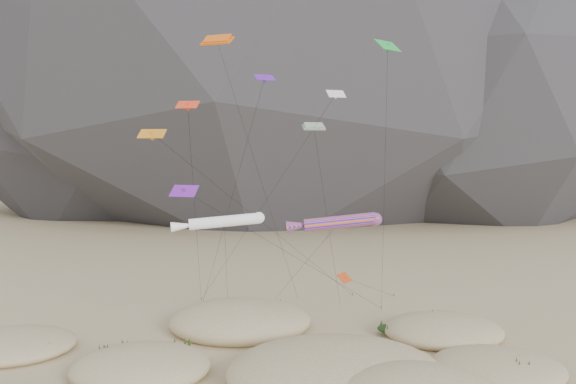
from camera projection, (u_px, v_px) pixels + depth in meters
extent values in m
ellipsoid|color=#2B2B30|center=(129.00, 51.00, 155.30)|extent=(136.20, 127.83, 116.00)
ellipsoid|color=black|center=(476.00, 69.00, 147.76)|extent=(130.55, 126.41, 100.00)
ellipsoid|color=#CCB789|center=(141.00, 367.00, 42.67)|extent=(10.64, 9.04, 2.79)
ellipsoid|color=#CCB789|center=(336.00, 373.00, 41.06)|extent=(16.20, 13.77, 3.80)
ellipsoid|color=#CCB789|center=(497.00, 368.00, 42.99)|extent=(10.33, 8.78, 2.08)
ellipsoid|color=#CCB789|center=(240.00, 321.00, 53.67)|extent=(13.55, 11.52, 3.50)
ellipsoid|color=#CCB789|center=(443.00, 330.00, 51.48)|extent=(10.95, 9.30, 2.58)
ellipsoid|color=#CCB789|center=(12.00, 345.00, 47.84)|extent=(10.65, 9.05, 2.20)
ellipsoid|color=black|center=(119.00, 355.00, 44.83)|extent=(2.52, 2.16, 0.76)
ellipsoid|color=black|center=(180.00, 354.00, 45.20)|extent=(2.27, 1.94, 0.68)
ellipsoid|color=black|center=(308.00, 369.00, 41.16)|extent=(3.13, 2.68, 0.94)
ellipsoid|color=black|center=(358.00, 354.00, 44.39)|extent=(2.55, 2.18, 0.76)
ellipsoid|color=black|center=(274.00, 371.00, 41.26)|extent=(2.60, 2.22, 0.78)
ellipsoid|color=black|center=(527.00, 371.00, 42.02)|extent=(2.10, 1.79, 0.63)
ellipsoid|color=black|center=(256.00, 320.00, 53.24)|extent=(3.24, 2.77, 0.97)
ellipsoid|color=black|center=(265.00, 330.00, 50.72)|extent=(2.31, 1.98, 0.69)
ellipsoid|color=black|center=(425.00, 323.00, 53.24)|extent=(2.25, 1.93, 0.68)
ellipsoid|color=black|center=(390.00, 329.00, 51.92)|extent=(2.29, 1.96, 0.69)
ellipsoid|color=black|center=(3.00, 343.00, 48.28)|extent=(2.37, 2.03, 0.71)
ellipsoid|color=black|center=(43.00, 352.00, 46.52)|extent=(1.84, 1.58, 0.55)
cylinder|color=#3F2D1E|center=(254.00, 303.00, 61.92)|extent=(0.08, 0.08, 0.30)
cylinder|color=#3F2D1E|center=(249.00, 300.00, 63.28)|extent=(0.08, 0.08, 0.30)
cylinder|color=#3F2D1E|center=(280.00, 300.00, 63.21)|extent=(0.08, 0.08, 0.30)
cylinder|color=#3F2D1E|center=(353.00, 294.00, 65.84)|extent=(0.08, 0.08, 0.30)
cylinder|color=#3F2D1E|center=(381.00, 307.00, 60.39)|extent=(0.08, 0.08, 0.30)
cylinder|color=#3F2D1E|center=(201.00, 299.00, 63.86)|extent=(0.08, 0.08, 0.30)
cylinder|color=#3F2D1E|center=(394.00, 295.00, 65.53)|extent=(0.08, 0.08, 0.30)
cylinder|color=#3F2D1E|center=(201.00, 309.00, 59.94)|extent=(0.08, 0.08, 0.30)
cylinder|color=orange|center=(340.00, 222.00, 47.64)|extent=(6.17, 1.52, 1.73)
sphere|color=orange|center=(375.00, 219.00, 47.58)|extent=(1.16, 1.16, 1.16)
cone|color=orange|center=(301.00, 225.00, 47.71)|extent=(2.56, 1.16, 1.24)
cylinder|color=black|center=(301.00, 268.00, 55.30)|extent=(5.42, 14.82, 11.04)
cylinder|color=white|center=(224.00, 221.00, 44.78)|extent=(5.71, 1.68, 1.28)
sphere|color=white|center=(259.00, 218.00, 45.30)|extent=(0.94, 0.94, 0.94)
cone|color=white|center=(185.00, 226.00, 44.21)|extent=(2.38, 1.12, 0.96)
cylinder|color=black|center=(227.00, 273.00, 52.12)|extent=(0.53, 13.89, 11.47)
cube|color=#DE560B|center=(217.00, 41.00, 50.84)|extent=(3.19, 2.26, 0.86)
cube|color=#DE560B|center=(217.00, 38.00, 50.83)|extent=(2.68, 1.84, 0.84)
cylinder|color=black|center=(262.00, 185.00, 57.69)|extent=(8.21, 11.21, 26.99)
cube|color=#F55019|center=(314.00, 127.00, 52.14)|extent=(2.20, 1.18, 0.59)
cube|color=#F55019|center=(314.00, 125.00, 52.12)|extent=(1.86, 0.95, 0.58)
cylinder|color=black|center=(328.00, 224.00, 56.73)|extent=(3.76, 7.53, 19.22)
cube|color=#C13B12|center=(344.00, 278.00, 45.33)|extent=(1.47, 1.69, 0.66)
cube|color=#C13B12|center=(344.00, 279.00, 45.34)|extent=(0.30, 0.28, 0.51)
cylinder|color=black|center=(374.00, 288.00, 55.43)|extent=(8.91, 19.31, 6.81)
cube|color=orange|center=(152.00, 134.00, 47.46)|extent=(2.41, 1.52, 0.81)
cube|color=orange|center=(152.00, 135.00, 47.47)|extent=(0.30, 0.26, 0.78)
cylinder|color=black|center=(269.00, 227.00, 56.65)|extent=(20.03, 15.97, 18.47)
cube|color=silver|center=(336.00, 94.00, 49.98)|extent=(1.82, 1.24, 0.72)
cube|color=silver|center=(336.00, 96.00, 50.00)|extent=(0.26, 0.30, 0.55)
cylinder|color=black|center=(260.00, 209.00, 56.93)|extent=(13.54, 12.94, 22.08)
cube|color=#5C1DAB|center=(265.00, 77.00, 48.51)|extent=(1.94, 1.47, 0.61)
cube|color=#5C1DAB|center=(265.00, 79.00, 48.52)|extent=(0.25, 0.23, 0.60)
cylinder|color=black|center=(230.00, 206.00, 54.23)|extent=(6.79, 10.03, 23.34)
cube|color=#711CA7|center=(184.00, 191.00, 46.28)|extent=(2.49, 1.77, 0.92)
cube|color=#711CA7|center=(184.00, 193.00, 46.29)|extent=(0.35, 0.37, 0.76)
cylinder|color=black|center=(296.00, 257.00, 53.34)|extent=(19.36, 12.10, 13.72)
cube|color=green|center=(388.00, 45.00, 51.49)|extent=(2.74, 2.49, 1.08)
cube|color=green|center=(388.00, 47.00, 51.50)|extent=(0.46, 0.47, 0.84)
cylinder|color=black|center=(384.00, 187.00, 55.94)|extent=(1.29, 6.80, 26.64)
cube|color=red|center=(188.00, 105.00, 42.71)|extent=(1.87, 1.26, 0.64)
cube|color=red|center=(188.00, 107.00, 42.72)|extent=(0.24, 0.23, 0.59)
cylinder|color=black|center=(196.00, 221.00, 53.29)|extent=(1.21, 19.70, 20.56)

